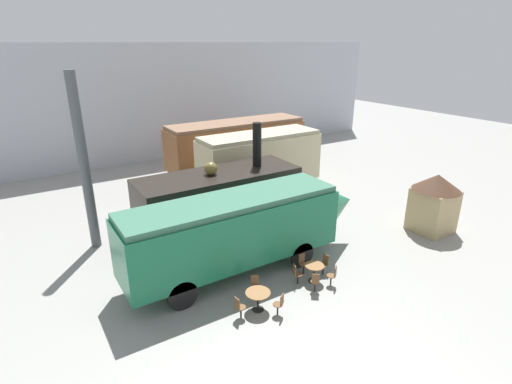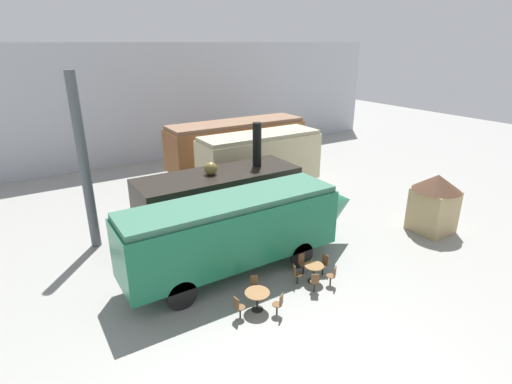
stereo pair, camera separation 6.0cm
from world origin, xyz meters
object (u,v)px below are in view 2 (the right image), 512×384
object	(u,v)px
cafe_table_mid	(257,296)
visitor_person	(323,222)
passenger_coach_vintage	(260,159)
streamlined_locomotive	(250,225)
cafe_chair_0	(333,275)
ticket_kiosk	(435,200)
steam_locomotive	(220,196)
passenger_coach_wooden	(237,143)
cafe_table_near	(314,269)

from	to	relation	value
cafe_table_mid	visitor_person	size ratio (longest dim) A/B	0.58
passenger_coach_vintage	streamlined_locomotive	distance (m)	9.33
cafe_chair_0	ticket_kiosk	xyz separation A→B (m)	(7.61, 1.06, 1.16)
steam_locomotive	ticket_kiosk	xyz separation A→B (m)	(9.03, -5.76, -0.17)
passenger_coach_wooden	passenger_coach_vintage	bearing A→B (deg)	-96.04
passenger_coach_wooden	steam_locomotive	bearing A→B (deg)	-125.17
streamlined_locomotive	cafe_table_mid	world-z (taller)	streamlined_locomotive
cafe_chair_0	visitor_person	xyz separation A→B (m)	(2.42, 3.38, 0.33)
cafe_table_mid	steam_locomotive	bearing A→B (deg)	73.84
streamlined_locomotive	cafe_table_mid	xyz separation A→B (m)	(-1.28, -2.62, -1.41)
streamlined_locomotive	cafe_table_mid	distance (m)	3.24
cafe_table_near	cafe_table_mid	bearing A→B (deg)	-173.76
visitor_person	cafe_table_near	bearing A→B (deg)	-135.94
passenger_coach_wooden	cafe_table_near	world-z (taller)	passenger_coach_wooden
streamlined_locomotive	cafe_chair_0	distance (m)	3.86
cafe_table_near	visitor_person	distance (m)	3.97
cafe_table_near	passenger_coach_wooden	bearing A→B (deg)	72.87
visitor_person	ticket_kiosk	distance (m)	5.75
passenger_coach_vintage	cafe_table_near	size ratio (longest dim) A/B	10.03
steam_locomotive	cafe_table_mid	bearing A→B (deg)	-106.16
cafe_table_near	cafe_chair_0	xyz separation A→B (m)	(0.43, -0.62, -0.05)
cafe_table_near	passenger_coach_vintage	bearing A→B (deg)	69.13
steam_locomotive	cafe_chair_0	distance (m)	7.09
cafe_table_mid	cafe_chair_0	xyz separation A→B (m)	(3.30, -0.31, -0.08)
streamlined_locomotive	cafe_table_near	xyz separation A→B (m)	(1.59, -2.31, -1.43)
passenger_coach_vintage	cafe_table_near	world-z (taller)	passenger_coach_vintage
passenger_coach_wooden	ticket_kiosk	bearing A→B (deg)	-73.46
streamlined_locomotive	cafe_chair_0	world-z (taller)	streamlined_locomotive
steam_locomotive	ticket_kiosk	distance (m)	10.71
cafe_chair_0	visitor_person	bearing A→B (deg)	-70.32
passenger_coach_vintage	visitor_person	xyz separation A→B (m)	(-0.93, -7.17, -1.33)
cafe_table_near	cafe_table_mid	xyz separation A→B (m)	(-2.87, -0.31, 0.02)
passenger_coach_vintage	visitor_person	distance (m)	7.35
ticket_kiosk	cafe_chair_0	bearing A→B (deg)	-172.07
passenger_coach_wooden	cafe_table_mid	xyz separation A→B (m)	(-7.03, -13.82, -1.78)
cafe_table_mid	ticket_kiosk	size ratio (longest dim) A/B	0.30
passenger_coach_vintage	streamlined_locomotive	bearing A→B (deg)	-125.22
ticket_kiosk	passenger_coach_wooden	bearing A→B (deg)	106.54
steam_locomotive	cafe_table_near	bearing A→B (deg)	-80.99
cafe_table_mid	cafe_chair_0	world-z (taller)	cafe_chair_0
ticket_kiosk	cafe_table_near	bearing A→B (deg)	-176.89
passenger_coach_vintage	cafe_chair_0	size ratio (longest dim) A/B	8.88
steam_locomotive	visitor_person	distance (m)	5.25
passenger_coach_vintage	ticket_kiosk	bearing A→B (deg)	-65.82
passenger_coach_wooden	steam_locomotive	world-z (taller)	steam_locomotive
passenger_coach_wooden	ticket_kiosk	xyz separation A→B (m)	(3.88, -13.06, -0.70)
streamlined_locomotive	cafe_table_near	distance (m)	3.15
cafe_table_mid	ticket_kiosk	bearing A→B (deg)	3.94
visitor_person	passenger_coach_vintage	bearing A→B (deg)	82.57
passenger_coach_wooden	ticket_kiosk	size ratio (longest dim) A/B	3.28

